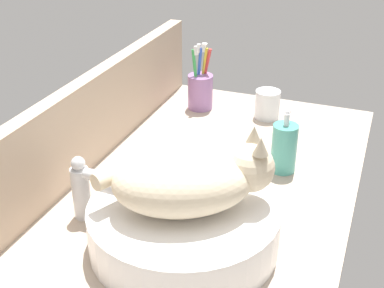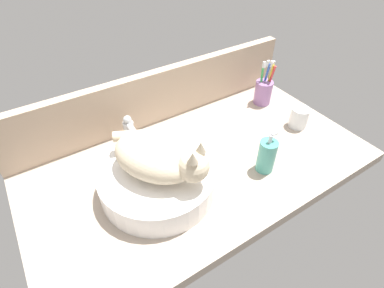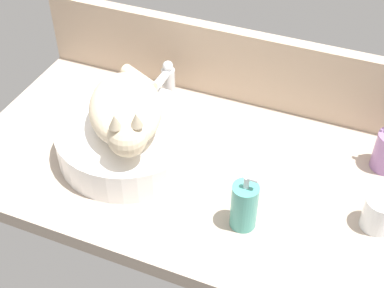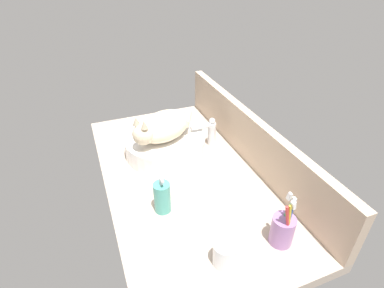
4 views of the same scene
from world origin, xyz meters
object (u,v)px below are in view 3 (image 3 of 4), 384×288
Objects in this scene: soap_dispenser at (244,206)px; water_glass at (378,215)px; sink_basin at (129,140)px; cat at (126,111)px; faucet at (166,84)px.

water_glass is (26.71, 10.34, -2.35)cm from soap_dispenser.
sink_basin is 59.80cm from water_glass.
cat is 59.98cm from water_glass.
faucet is 1.74× the size of water_glass.
cat is 2.22× the size of faucet.
cat is at bearing -56.80° from sink_basin.
faucet reaches higher than sink_basin.
faucet is 0.92× the size of soap_dispenser.
water_glass is at bearing -0.82° from sink_basin.
soap_dispenser is at bearing -44.79° from faucet.
cat is 34.84cm from soap_dispenser.
sink_basin is 1.16× the size of cat.
soap_dispenser is 1.88× the size of water_glass.
sink_basin is 2.37× the size of soap_dispenser.
water_glass is (59.04, 0.29, -10.57)cm from cat.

